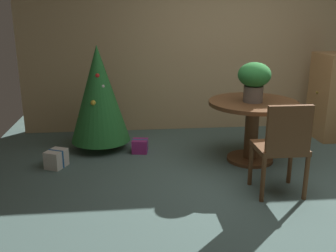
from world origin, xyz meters
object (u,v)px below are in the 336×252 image
object	(u,v)px
flower_vase	(255,78)
holiday_tree	(99,94)
gift_box_cream	(56,159)
round_dining_table	(252,118)
wooden_chair_near	(283,144)
gift_box_purple	(140,146)
wooden_cabinet	(331,96)

from	to	relation	value
flower_vase	holiday_tree	distance (m)	1.96
flower_vase	gift_box_cream	distance (m)	2.48
round_dining_table	wooden_chair_near	distance (m)	0.93
gift_box_purple	holiday_tree	bearing A→B (deg)	157.69
holiday_tree	wooden_cabinet	xyz separation A→B (m)	(3.23, 0.16, -0.14)
holiday_tree	gift_box_cream	xyz separation A→B (m)	(-0.48, -0.60, -0.63)
wooden_chair_near	wooden_cabinet	size ratio (longest dim) A/B	0.78
round_dining_table	gift_box_cream	world-z (taller)	round_dining_table
gift_box_purple	round_dining_table	bearing A→B (deg)	-17.43
gift_box_purple	gift_box_cream	bearing A→B (deg)	-158.19
round_dining_table	holiday_tree	bearing A→B (deg)	161.19
holiday_tree	gift_box_purple	world-z (taller)	holiday_tree
gift_box_cream	gift_box_purple	bearing A→B (deg)	21.81
gift_box_purple	wooden_cabinet	size ratio (longest dim) A/B	0.18
wooden_chair_near	round_dining_table	bearing A→B (deg)	90.00
flower_vase	gift_box_purple	bearing A→B (deg)	160.91
round_dining_table	flower_vase	distance (m)	0.49
round_dining_table	wooden_chair_near	bearing A→B (deg)	-90.00
round_dining_table	gift_box_cream	bearing A→B (deg)	179.45
flower_vase	gift_box_cream	xyz separation A→B (m)	(-2.30, 0.06, -0.92)
flower_vase	wooden_chair_near	world-z (taller)	flower_vase
gift_box_purple	wooden_chair_near	bearing A→B (deg)	-45.47
round_dining_table	holiday_tree	world-z (taller)	holiday_tree
wooden_chair_near	gift_box_purple	size ratio (longest dim) A/B	4.24
flower_vase	holiday_tree	xyz separation A→B (m)	(-1.82, 0.66, -0.28)
round_dining_table	flower_vase	world-z (taller)	flower_vase
round_dining_table	gift_box_purple	xyz separation A→B (m)	(-1.33, 0.42, -0.45)
holiday_tree	gift_box_purple	distance (m)	0.85
wooden_chair_near	gift_box_purple	world-z (taller)	wooden_chair_near
holiday_tree	gift_box_cream	bearing A→B (deg)	-128.55
round_dining_table	flower_vase	xyz separation A→B (m)	(-0.02, -0.04, 0.48)
holiday_tree	gift_box_cream	distance (m)	1.00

